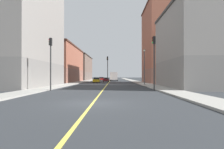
{
  "coord_description": "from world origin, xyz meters",
  "views": [
    {
      "loc": [
        1.37,
        -12.59,
        1.78
      ],
      "look_at": [
        0.87,
        38.68,
        2.13
      ],
      "focal_mm": 31.22,
      "sensor_mm": 36.0,
      "label": 1
    }
  ],
  "objects": [
    {
      "name": "street_lamp_left_near",
      "position": [
        7.12,
        24.11,
        4.19
      ],
      "size": [
        0.36,
        0.36,
        6.6
      ],
      "color": "#4C4C51",
      "rests_on": "ground"
    },
    {
      "name": "traffic_light_right_near",
      "position": [
        -6.14,
        10.36,
        4.04
      ],
      "size": [
        0.4,
        0.32,
        6.27
      ],
      "color": "#2D2D2D",
      "rests_on": "ground"
    },
    {
      "name": "car_maroon",
      "position": [
        -1.0,
        46.93,
        0.63
      ],
      "size": [
        1.87,
        4.28,
        1.25
      ],
      "color": "maroon",
      "rests_on": "ground"
    },
    {
      "name": "car_yellow",
      "position": [
        -3.26,
        39.41,
        0.66
      ],
      "size": [
        1.8,
        4.45,
        1.37
      ],
      "color": "gold",
      "rests_on": "ground"
    },
    {
      "name": "car_red",
      "position": [
        -3.33,
        61.12,
        0.65
      ],
      "size": [
        2.08,
        4.11,
        1.32
      ],
      "color": "red",
      "rests_on": "ground"
    },
    {
      "name": "building_left_mid",
      "position": [
        15.08,
        34.78,
        9.46
      ],
      "size": [
        12.1,
        14.69,
        18.91
      ],
      "color": "brown",
      "rests_on": "ground"
    },
    {
      "name": "ground_plane",
      "position": [
        0.0,
        0.0,
        0.0
      ],
      "size": [
        400.0,
        400.0,
        0.0
      ],
      "primitive_type": "plane",
      "color": "#2D3034",
      "rests_on": "ground"
    },
    {
      "name": "sidewalk_right",
      "position": [
        -7.85,
        49.0,
        0.07
      ],
      "size": [
        2.66,
        168.0,
        0.15
      ],
      "primitive_type": "cube",
      "color": "#9E9B93",
      "rests_on": "ground"
    },
    {
      "name": "sidewalk_left",
      "position": [
        7.85,
        49.0,
        0.07
      ],
      "size": [
        2.66,
        168.0,
        0.15
      ],
      "primitive_type": "cube",
      "color": "#9E9B93",
      "rests_on": "ground"
    },
    {
      "name": "building_right_corner",
      "position": [
        -15.08,
        18.92,
        10.46
      ],
      "size": [
        12.1,
        19.17,
        20.9
      ],
      "color": "slate",
      "rests_on": "ground"
    },
    {
      "name": "box_truck",
      "position": [
        1.35,
        55.32,
        1.61
      ],
      "size": [
        2.57,
        7.39,
        3.02
      ],
      "color": "beige",
      "rests_on": "ground"
    },
    {
      "name": "car_white",
      "position": [
        1.34,
        65.04,
        0.66
      ],
      "size": [
        1.94,
        4.56,
        1.38
      ],
      "color": "white",
      "rests_on": "ground"
    },
    {
      "name": "building_left_near",
      "position": [
        15.08,
        16.49,
        5.93
      ],
      "size": [
        12.1,
        15.0,
        11.84
      ],
      "color": "slate",
      "rests_on": "ground"
    },
    {
      "name": "building_right_midblock",
      "position": [
        -15.08,
        42.0,
        5.02
      ],
      "size": [
        12.1,
        23.93,
        10.03
      ],
      "color": "brown",
      "rests_on": "ground"
    },
    {
      "name": "traffic_light_left_near",
      "position": [
        6.11,
        10.36,
        4.14
      ],
      "size": [
        0.4,
        0.32,
        6.44
      ],
      "color": "#2D2D2D",
      "rests_on": "ground"
    },
    {
      "name": "building_right_distant",
      "position": [
        -15.08,
        69.74,
        5.12
      ],
      "size": [
        12.1,
        24.4,
        10.23
      ],
      "color": "brown",
      "rests_on": "ground"
    },
    {
      "name": "lane_center_stripe",
      "position": [
        0.0,
        49.0,
        0.01
      ],
      "size": [
        0.16,
        154.0,
        0.01
      ],
      "primitive_type": "cube",
      "color": "#E5D14C",
      "rests_on": "ground"
    },
    {
      "name": "traffic_light_median_far",
      "position": [
        -0.17,
        34.55,
        4.16
      ],
      "size": [
        0.4,
        0.32,
        6.48
      ],
      "color": "#2D2D2D",
      "rests_on": "ground"
    }
  ]
}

